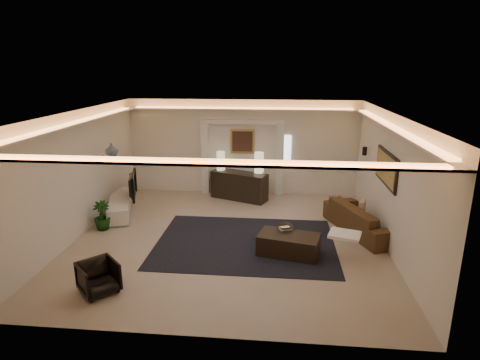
# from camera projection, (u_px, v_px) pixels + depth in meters

# --- Properties ---
(floor) EXTENTS (7.00, 7.00, 0.00)m
(floor) POSITION_uv_depth(u_px,v_px,m) (229.00, 238.00, 9.24)
(floor) COLOR #A6998A
(floor) RESTS_ON ground
(ceiling) EXTENTS (7.00, 7.00, 0.00)m
(ceiling) POSITION_uv_depth(u_px,v_px,m) (228.00, 113.00, 8.44)
(ceiling) COLOR white
(ceiling) RESTS_ON ground
(wall_back) EXTENTS (7.00, 0.00, 7.00)m
(wall_back) POSITION_uv_depth(u_px,v_px,m) (243.00, 148.00, 12.19)
(wall_back) COLOR beige
(wall_back) RESTS_ON ground
(wall_front) EXTENTS (7.00, 0.00, 7.00)m
(wall_front) POSITION_uv_depth(u_px,v_px,m) (197.00, 247.00, 5.49)
(wall_front) COLOR beige
(wall_front) RESTS_ON ground
(wall_left) EXTENTS (0.00, 7.00, 7.00)m
(wall_left) POSITION_uv_depth(u_px,v_px,m) (78.00, 175.00, 9.16)
(wall_left) COLOR beige
(wall_left) RESTS_ON ground
(wall_right) EXTENTS (0.00, 7.00, 7.00)m
(wall_right) POSITION_uv_depth(u_px,v_px,m) (390.00, 183.00, 8.52)
(wall_right) COLOR beige
(wall_right) RESTS_ON ground
(cove_soffit) EXTENTS (7.00, 7.00, 0.04)m
(cove_soffit) POSITION_uv_depth(u_px,v_px,m) (228.00, 126.00, 8.51)
(cove_soffit) COLOR silver
(cove_soffit) RESTS_ON ceiling
(daylight_slit) EXTENTS (0.25, 0.03, 1.00)m
(daylight_slit) POSITION_uv_depth(u_px,v_px,m) (287.00, 152.00, 12.07)
(daylight_slit) COLOR white
(daylight_slit) RESTS_ON wall_back
(area_rug) EXTENTS (4.00, 3.00, 0.01)m
(area_rug) POSITION_uv_depth(u_px,v_px,m) (245.00, 243.00, 9.01)
(area_rug) COLOR black
(area_rug) RESTS_ON ground
(pilaster_left) EXTENTS (0.22, 0.20, 2.20)m
(pilaster_left) POSITION_uv_depth(u_px,v_px,m) (205.00, 159.00, 12.29)
(pilaster_left) COLOR silver
(pilaster_left) RESTS_ON ground
(pilaster_right) EXTENTS (0.22, 0.20, 2.20)m
(pilaster_right) POSITION_uv_depth(u_px,v_px,m) (280.00, 160.00, 12.08)
(pilaster_right) COLOR silver
(pilaster_right) RESTS_ON ground
(alcove_header) EXTENTS (2.52, 0.20, 0.12)m
(alcove_header) POSITION_uv_depth(u_px,v_px,m) (242.00, 122.00, 11.87)
(alcove_header) COLOR silver
(alcove_header) RESTS_ON wall_back
(painting_frame) EXTENTS (0.74, 0.04, 0.74)m
(painting_frame) POSITION_uv_depth(u_px,v_px,m) (242.00, 141.00, 12.10)
(painting_frame) COLOR tan
(painting_frame) RESTS_ON wall_back
(painting_canvas) EXTENTS (0.62, 0.02, 0.62)m
(painting_canvas) POSITION_uv_depth(u_px,v_px,m) (242.00, 141.00, 12.08)
(painting_canvas) COLOR #4C2D1E
(painting_canvas) RESTS_ON wall_back
(art_panel_frame) EXTENTS (0.04, 1.64, 0.74)m
(art_panel_frame) POSITION_uv_depth(u_px,v_px,m) (387.00, 168.00, 8.74)
(art_panel_frame) COLOR black
(art_panel_frame) RESTS_ON wall_right
(art_panel_gold) EXTENTS (0.02, 1.50, 0.62)m
(art_panel_gold) POSITION_uv_depth(u_px,v_px,m) (385.00, 168.00, 8.74)
(art_panel_gold) COLOR tan
(art_panel_gold) RESTS_ON wall_right
(wall_sconce) EXTENTS (0.12, 0.12, 0.22)m
(wall_sconce) POSITION_uv_depth(u_px,v_px,m) (365.00, 151.00, 10.57)
(wall_sconce) COLOR black
(wall_sconce) RESTS_ON wall_right
(wall_niche) EXTENTS (0.10, 0.55, 0.04)m
(wall_niche) POSITION_uv_depth(u_px,v_px,m) (105.00, 153.00, 10.44)
(wall_niche) COLOR silver
(wall_niche) RESTS_ON wall_left
(console) EXTENTS (1.76, 1.14, 0.84)m
(console) POSITION_uv_depth(u_px,v_px,m) (239.00, 186.00, 11.88)
(console) COLOR black
(console) RESTS_ON ground
(lamp_left) EXTENTS (0.33, 0.33, 0.56)m
(lamp_left) POSITION_uv_depth(u_px,v_px,m) (221.00, 161.00, 12.00)
(lamp_left) COLOR beige
(lamp_left) RESTS_ON console
(lamp_right) EXTENTS (0.34, 0.34, 0.61)m
(lamp_right) POSITION_uv_depth(u_px,v_px,m) (259.00, 164.00, 11.68)
(lamp_right) COLOR beige
(lamp_right) RESTS_ON console
(media_ledge) EXTENTS (1.16, 2.14, 0.39)m
(media_ledge) POSITION_uv_depth(u_px,v_px,m) (120.00, 205.00, 10.78)
(media_ledge) COLOR silver
(media_ledge) RESTS_ON ground
(tv) EXTENTS (1.16, 0.48, 0.67)m
(tv) POSITION_uv_depth(u_px,v_px,m) (130.00, 184.00, 10.74)
(tv) COLOR black
(tv) RESTS_ON media_ledge
(figurine) EXTENTS (0.17, 0.17, 0.41)m
(figurine) POSITION_uv_depth(u_px,v_px,m) (132.00, 180.00, 11.66)
(figurine) COLOR black
(figurine) RESTS_ON media_ledge
(ginger_jar) EXTENTS (0.37, 0.37, 0.33)m
(ginger_jar) POSITION_uv_depth(u_px,v_px,m) (112.00, 150.00, 9.97)
(ginger_jar) COLOR #47556A
(ginger_jar) RESTS_ON wall_niche
(plant) EXTENTS (0.50, 0.50, 0.71)m
(plant) POSITION_uv_depth(u_px,v_px,m) (102.00, 216.00, 9.67)
(plant) COLOR black
(plant) RESTS_ON ground
(sofa) EXTENTS (2.46, 1.69, 0.67)m
(sofa) POSITION_uv_depth(u_px,v_px,m) (363.00, 219.00, 9.52)
(sofa) COLOR brown
(sofa) RESTS_ON ground
(throw_blanket) EXTENTS (0.74, 0.66, 0.07)m
(throw_blanket) POSITION_uv_depth(u_px,v_px,m) (345.00, 235.00, 8.10)
(throw_blanket) COLOR white
(throw_blanket) RESTS_ON sofa
(throw_pillow) EXTENTS (0.23, 0.38, 0.37)m
(throw_pillow) POSITION_uv_depth(u_px,v_px,m) (362.00, 208.00, 9.62)
(throw_pillow) COLOR tan
(throw_pillow) RESTS_ON sofa
(coffee_table) EXTENTS (1.38, 0.96, 0.47)m
(coffee_table) POSITION_uv_depth(u_px,v_px,m) (289.00, 245.00, 8.43)
(coffee_table) COLOR black
(coffee_table) RESTS_ON ground
(bowl) EXTENTS (0.45, 0.45, 0.08)m
(bowl) POSITION_uv_depth(u_px,v_px,m) (285.00, 228.00, 8.69)
(bowl) COLOR black
(bowl) RESTS_ON coffee_table
(magazine) EXTENTS (0.32, 0.28, 0.03)m
(magazine) POSITION_uv_depth(u_px,v_px,m) (285.00, 230.00, 8.67)
(magazine) COLOR white
(magazine) RESTS_ON coffee_table
(armchair) EXTENTS (0.88, 0.88, 0.58)m
(armchair) POSITION_uv_depth(u_px,v_px,m) (99.00, 277.00, 6.98)
(armchair) COLOR #312923
(armchair) RESTS_ON ground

